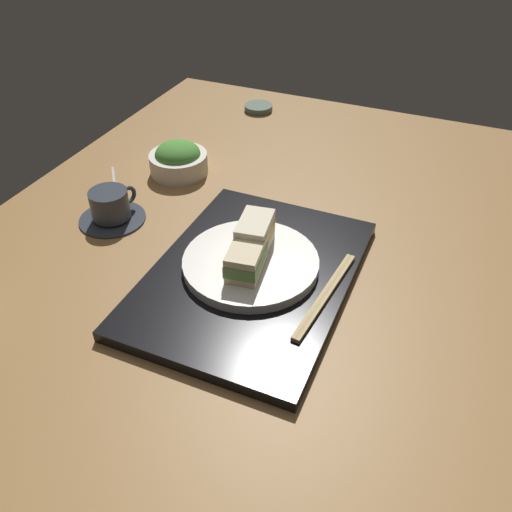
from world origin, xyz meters
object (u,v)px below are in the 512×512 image
sandwich_plate (251,263)px  coffee_cup (111,208)px  teaspoon (114,181)px  small_sauce_dish (259,108)px  sandwich_near (246,259)px  salad_bowl (178,160)px  sandwich_far (255,234)px  chopsticks_pair (325,295)px

sandwich_plate → coffee_cup: size_ratio=1.78×
teaspoon → small_sauce_dish: bearing=-16.2°
sandwich_near → salad_bowl: bearing=45.2°
salad_bowl → coffee_cup: size_ratio=0.99×
salad_bowl → coffee_cup: 20.54cm
sandwich_plate → coffee_cup: bearing=81.3°
sandwich_far → salad_bowl: bearing=50.7°
sandwich_far → coffee_cup: size_ratio=0.69×
small_sauce_dish → sandwich_near: bearing=-158.5°
sandwich_far → teaspoon: sandwich_far is taller
sandwich_far → sandwich_plate: bearing=-170.1°
sandwich_plate → sandwich_far: size_ratio=2.57×
sandwich_far → teaspoon: size_ratio=1.10×
chopsticks_pair → small_sauce_dish: 73.87cm
coffee_cup → chopsticks_pair: bearing=-98.7°
chopsticks_pair → small_sauce_dish: (63.37, 37.93, -1.54)cm
sandwich_near → teaspoon: (18.84, 38.44, -5.43)cm
coffee_cup → sandwich_plate: bearing=-98.7°
sandwich_near → sandwich_far: (5.77, 1.01, 0.53)cm
sandwich_far → small_sauce_dish: sandwich_far is taller
small_sauce_dish → teaspoon: size_ratio=0.93×
sandwich_near → teaspoon: bearing=63.9°
salad_bowl → small_sauce_dish: 36.53cm
sandwich_near → coffee_cup: 31.74cm
sandwich_far → chopsticks_pair: size_ratio=0.40×
sandwich_plate → chopsticks_pair: size_ratio=1.03×
salad_bowl → small_sauce_dish: (36.35, -2.78, -2.33)cm
small_sauce_dish → teaspoon: 47.24cm
sandwich_plate → sandwich_near: sandwich_near is taller
chopsticks_pair → coffee_cup: 43.88cm
chopsticks_pair → sandwich_near: bearing=93.8°
small_sauce_dish → sandwich_far: bearing=-157.5°
salad_bowl → teaspoon: (-9.01, 10.42, -2.72)cm
chopsticks_pair → teaspoon: 54.24cm
salad_bowl → chopsticks_pair: 48.87cm
sandwich_far → chopsticks_pair: (-4.93, -13.70, -4.03)cm
sandwich_plate → sandwich_far: sandwich_far is taller
chopsticks_pair → teaspoon: bearing=70.6°
sandwich_near → coffee_cup: bearing=76.3°
salad_bowl → small_sauce_dish: bearing=-4.4°
chopsticks_pair → teaspoon: chopsticks_pair is taller
sandwich_plate → salad_bowl: bearing=47.8°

